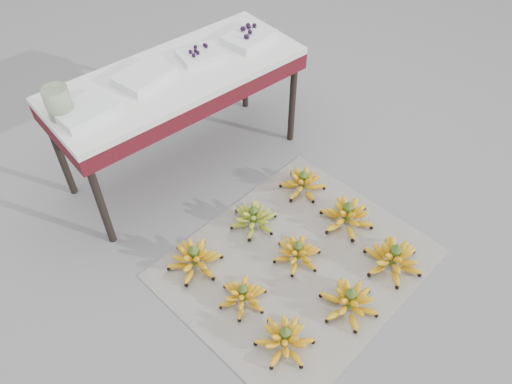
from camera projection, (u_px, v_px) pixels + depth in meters
ground at (300, 266)px, 2.57m from camera, size 60.00×60.00×0.00m
newspaper_mat at (297, 263)px, 2.57m from camera, size 1.35×1.17×0.01m
bunch_front_left at (285, 339)px, 2.22m from camera, size 0.35×0.35×0.16m
bunch_front_center at (349, 301)px, 2.35m from camera, size 0.30×0.30×0.17m
bunch_front_right at (393, 258)px, 2.52m from camera, size 0.38×0.38×0.18m
bunch_mid_left at (243, 296)px, 2.38m from camera, size 0.31×0.31×0.14m
bunch_mid_center at (297, 253)px, 2.55m from camera, size 0.28×0.28×0.15m
bunch_mid_right at (347, 215)px, 2.71m from camera, size 0.35×0.35×0.18m
bunch_back_left at (195, 259)px, 2.52m from camera, size 0.33×0.33×0.17m
bunch_back_center at (254, 218)px, 2.71m from camera, size 0.33×0.33×0.16m
bunch_back_right at (303, 183)px, 2.89m from camera, size 0.31×0.31×0.16m
vendor_table at (177, 84)px, 2.66m from camera, size 1.39×0.55×0.67m
tray_far_left at (85, 110)px, 2.34m from camera, size 0.29×0.22×0.04m
tray_left at (144, 76)px, 2.54m from camera, size 0.32×0.26×0.04m
tray_right at (200, 55)px, 2.68m from camera, size 0.25×0.20×0.06m
tray_far_right at (249, 37)px, 2.80m from camera, size 0.31×0.24×0.07m
glass_jar at (58, 102)px, 2.29m from camera, size 0.16×0.16×0.15m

